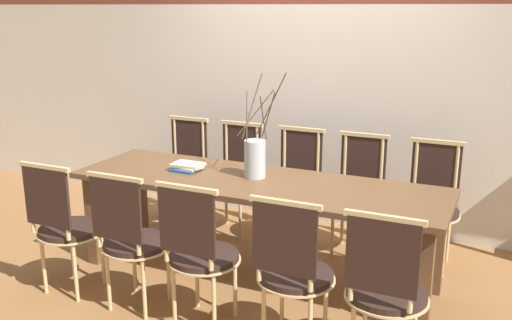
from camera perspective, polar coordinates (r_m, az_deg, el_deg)
ground_plane at (r=4.31m, az=0.00°, el=-11.53°), size 16.00×16.00×0.00m
wall_rear at (r=5.07m, az=6.23°, el=11.26°), size 12.00×0.06×3.20m
dining_table at (r=4.06m, az=0.00°, el=-3.37°), size 2.68×0.81×0.74m
chair_near_leftend at (r=4.10m, az=-18.59°, el=-6.03°), size 0.45×0.45×0.96m
chair_near_left at (r=3.76m, az=-12.34°, el=-7.50°), size 0.45×0.45×0.96m
chair_near_center at (r=3.50m, az=-5.66°, el=-8.96°), size 0.45×0.45×0.96m
chair_near_right at (r=3.26m, az=3.71°, el=-10.79°), size 0.45×0.45×0.96m
chair_near_rightend at (r=3.14m, az=12.80°, el=-12.27°), size 0.45×0.45×0.96m
chair_far_leftend at (r=5.23m, az=-7.37°, el=-0.78°), size 0.45×0.45×0.96m
chair_far_left at (r=4.98m, az=-2.08°, el=-1.50°), size 0.45×0.45×0.96m
chair_far_center at (r=4.77m, az=3.94°, el=-2.29°), size 0.45×0.45×0.96m
chair_far_right at (r=4.62m, az=10.13°, el=-3.09°), size 0.45×0.45×0.96m
chair_far_rightend at (r=4.52m, az=17.10°, el=-3.94°), size 0.45×0.45×0.96m
vase_centerpiece at (r=4.08m, az=-0.09°, el=0.23°), size 0.39×0.29×0.75m
book_stack at (r=4.31m, az=-6.89°, el=-0.67°), size 0.23×0.19×0.05m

